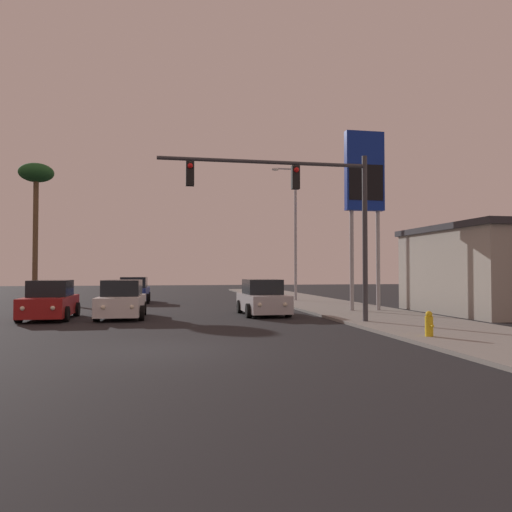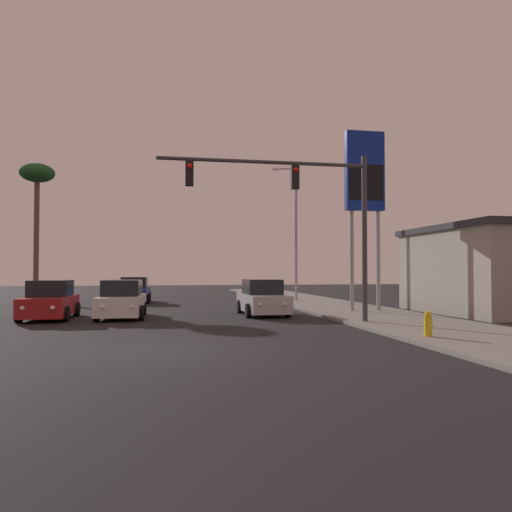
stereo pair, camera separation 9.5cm
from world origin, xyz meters
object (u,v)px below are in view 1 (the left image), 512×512
object	(u,v)px
car_blue	(134,291)
traffic_light_mast	(307,201)
car_red	(50,302)
palm_tree_mid	(36,181)
car_silver	(263,299)
car_white	(122,301)
gas_station_sign	(365,181)
street_lamp	(294,226)
fire_hydrant	(429,324)

from	to	relation	value
car_blue	traffic_light_mast	size ratio (longest dim) A/B	0.53
car_red	palm_tree_mid	bearing A→B (deg)	-74.70
car_silver	car_white	bearing A→B (deg)	1.59
car_red	gas_station_sign	bearing A→B (deg)	-177.61
traffic_light_mast	street_lamp	bearing A→B (deg)	77.04
car_white	car_blue	distance (m)	10.85
gas_station_sign	car_red	bearing A→B (deg)	-177.29
car_white	car_silver	distance (m)	6.44
car_white	gas_station_sign	distance (m)	13.15
car_red	street_lamp	xyz separation A→B (m)	(13.46, 9.62, 4.36)
car_white	gas_station_sign	xyz separation A→B (m)	(11.75, 0.72, 5.86)
street_lamp	traffic_light_mast	bearing A→B (deg)	-102.96
car_red	street_lamp	distance (m)	17.11
car_white	traffic_light_mast	world-z (taller)	traffic_light_mast
car_white	car_red	size ratio (longest dim) A/B	1.01
car_red	car_silver	bearing A→B (deg)	-178.39
car_red	palm_tree_mid	world-z (taller)	palm_tree_mid
car_white	fire_hydrant	distance (m)	13.21
traffic_light_mast	gas_station_sign	distance (m)	7.10
palm_tree_mid	car_red	bearing A→B (deg)	-74.38
fire_hydrant	palm_tree_mid	distance (m)	30.01
palm_tree_mid	car_white	bearing A→B (deg)	-64.09
car_silver	fire_hydrant	size ratio (longest dim) A/B	5.70
car_red	fire_hydrant	xyz separation A→B (m)	(12.67, -9.05, -0.27)
car_white	palm_tree_mid	distance (m)	17.94
car_white	car_silver	xyz separation A→B (m)	(6.43, 0.34, 0.00)
car_blue	car_silver	bearing A→B (deg)	123.76
car_silver	fire_hydrant	xyz separation A→B (m)	(3.21, -9.37, -0.27)
car_red	traffic_light_mast	distance (m)	11.84
car_red	car_blue	bearing A→B (deg)	-105.54
car_blue	street_lamp	size ratio (longest dim) A/B	0.48
car_white	fire_hydrant	bearing A→B (deg)	139.21
car_blue	gas_station_sign	bearing A→B (deg)	141.41
car_silver	fire_hydrant	distance (m)	9.91
street_lamp	palm_tree_mid	bearing A→B (deg)	164.27
gas_station_sign	fire_hydrant	size ratio (longest dim) A/B	11.84
fire_hydrant	palm_tree_mid	bearing A→B (deg)	125.33
car_white	traffic_light_mast	bearing A→B (deg)	150.80
car_silver	palm_tree_mid	distance (m)	21.09
fire_hydrant	street_lamp	bearing A→B (deg)	87.57
street_lamp	gas_station_sign	xyz separation A→B (m)	(1.31, -8.92, 1.50)
car_silver	gas_station_sign	distance (m)	7.92
car_red	traffic_light_mast	world-z (taller)	traffic_light_mast
traffic_light_mast	fire_hydrant	world-z (taller)	traffic_light_mast
car_white	car_silver	size ratio (longest dim) A/B	1.00
car_blue	gas_station_sign	world-z (taller)	gas_station_sign
traffic_light_mast	car_silver	bearing A→B (deg)	99.19
car_red	car_white	bearing A→B (deg)	179.21
car_red	car_silver	world-z (taller)	same
car_white	car_blue	bearing A→B (deg)	-87.33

